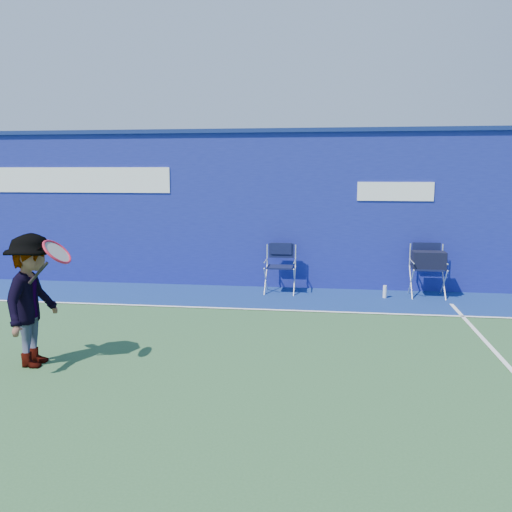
# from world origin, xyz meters

# --- Properties ---
(ground) EXTENTS (80.00, 80.00, 0.00)m
(ground) POSITION_xyz_m (0.00, 0.00, 0.00)
(ground) COLOR #2D542E
(ground) RESTS_ON ground
(stadium_wall) EXTENTS (24.00, 0.50, 3.08)m
(stadium_wall) POSITION_xyz_m (-0.00, 5.20, 1.55)
(stadium_wall) COLOR navy
(stadium_wall) RESTS_ON ground
(out_of_bounds_strip) EXTENTS (24.00, 1.80, 0.01)m
(out_of_bounds_strip) POSITION_xyz_m (0.00, 4.10, 0.00)
(out_of_bounds_strip) COLOR navy
(out_of_bounds_strip) RESTS_ON ground
(court_lines) EXTENTS (24.00, 12.00, 0.01)m
(court_lines) POSITION_xyz_m (0.00, 0.60, 0.01)
(court_lines) COLOR white
(court_lines) RESTS_ON out_of_bounds_strip
(directors_chair_left) EXTENTS (0.54, 0.51, 0.92)m
(directors_chair_left) POSITION_xyz_m (1.49, 4.55, 0.30)
(directors_chair_left) COLOR silver
(directors_chair_left) RESTS_ON ground
(directors_chair_right) EXTENTS (0.58, 0.52, 0.97)m
(directors_chair_right) POSITION_xyz_m (4.18, 4.56, 0.41)
(directors_chair_right) COLOR silver
(directors_chair_right) RESTS_ON ground
(water_bottle) EXTENTS (0.07, 0.07, 0.23)m
(water_bottle) POSITION_xyz_m (3.41, 4.35, 0.12)
(water_bottle) COLOR white
(water_bottle) RESTS_ON ground
(tennis_player) EXTENTS (0.87, 1.04, 1.56)m
(tennis_player) POSITION_xyz_m (-1.03, 0.31, 0.79)
(tennis_player) COLOR #EA4738
(tennis_player) RESTS_ON ground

